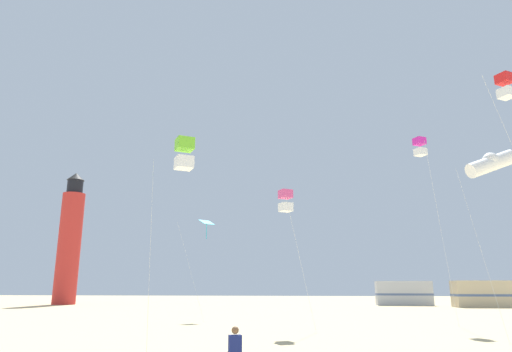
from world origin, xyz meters
The scene contains 10 objects.
kite_flyer_standing centered at (-0.27, 5.46, 0.61)m, with size 0.45×0.56×1.16m.
kite_box_magenta centered at (9.12, 20.26, 10.64)m, with size 1.63×1.63×11.24m.
kite_tube_white centered at (10.51, 13.88, 7.80)m, with size 2.65×2.11×8.51m.
kite_box_lime centered at (-2.53, 7.90, 6.85)m, with size 1.74×1.88×7.43m.
kite_box_rainbow centered at (0.84, 15.88, 6.56)m, with size 1.82×1.82×7.14m.
kite_diamond_cyan centered at (-5.17, 24.18, 6.44)m, with size 2.66×2.66×6.88m.
kite_box_scarlet centered at (10.95, 12.39, 10.97)m, with size 2.69×1.89×11.57m.
lighthouse_distant centered at (-27.86, 47.57, 7.84)m, with size 2.80×2.80×16.80m.
rv_van_silver centered at (13.68, 49.49, 1.39)m, with size 6.54×2.64×2.80m.
rv_van_tan centered at (21.26, 45.09, 1.39)m, with size 6.53×2.59×2.80m.
Camera 1 is at (1.57, -7.20, 2.22)m, focal length 31.35 mm.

